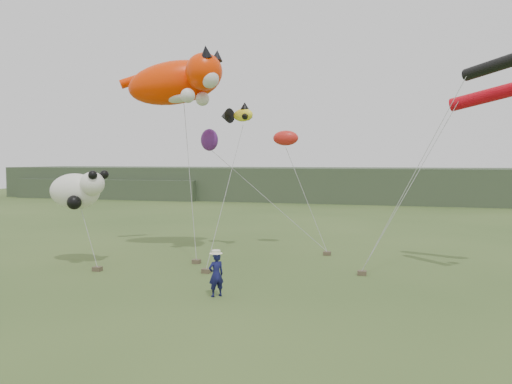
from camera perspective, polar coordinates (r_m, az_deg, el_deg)
ground at (r=18.51m, az=-2.14°, el=-11.96°), size 120.00×120.00×0.00m
headland at (r=62.34m, az=7.47°, el=0.84°), size 90.00×13.00×4.00m
festival_attendant at (r=18.48m, az=-4.58°, el=-9.39°), size 0.70×0.69×1.62m
sandbag_anchors at (r=23.49m, az=-1.92°, el=-8.34°), size 11.91×6.76×0.19m
cat_kite at (r=27.19m, az=-8.60°, el=12.43°), size 6.68×3.92×3.07m
fish_kite at (r=27.16m, az=-2.23°, el=8.79°), size 2.24×1.48×1.09m
tube_kites at (r=24.23m, az=25.88°, el=11.17°), size 3.44×4.13×2.11m
panda_kite at (r=25.20m, az=-19.71°, el=0.18°), size 2.99×1.93×1.86m
misc_kites at (r=28.44m, az=-0.77°, el=6.09°), size 5.61×1.25×1.27m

